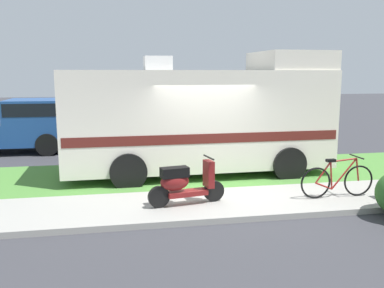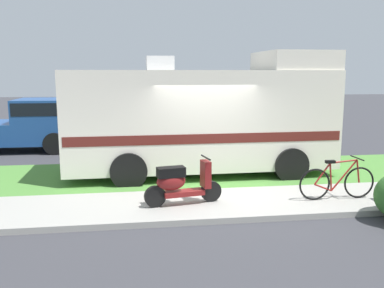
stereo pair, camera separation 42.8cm
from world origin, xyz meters
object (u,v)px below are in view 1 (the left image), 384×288
(motorhome_rv, at_px, (202,117))
(scooter, at_px, (184,183))
(pickup_truck_near, at_px, (19,124))
(bicycle, at_px, (337,180))

(motorhome_rv, bearing_deg, scooter, -108.47)
(pickup_truck_near, bearing_deg, bicycle, -42.97)
(scooter, bearing_deg, motorhome_rv, 71.53)
(bicycle, bearing_deg, pickup_truck_near, 137.03)
(scooter, bearing_deg, pickup_truck_near, 122.42)
(pickup_truck_near, bearing_deg, motorhome_rv, -38.34)
(scooter, relative_size, bicycle, 0.96)
(bicycle, bearing_deg, scooter, 178.30)
(motorhome_rv, distance_m, pickup_truck_near, 7.25)
(scooter, height_order, bicycle, scooter)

